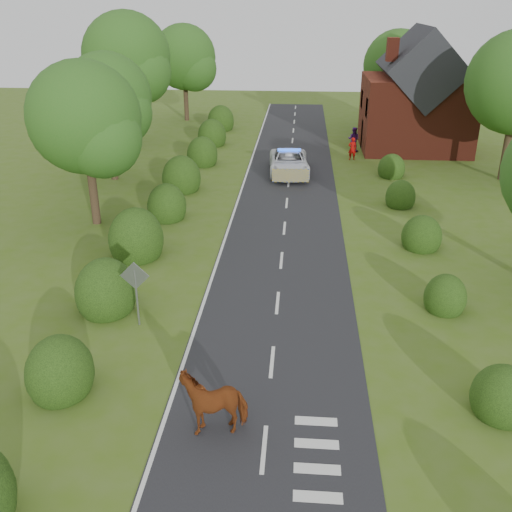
# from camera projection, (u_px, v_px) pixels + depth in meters

# --- Properties ---
(ground) EXTENTS (120.00, 120.00, 0.00)m
(ground) POSITION_uv_depth(u_px,v_px,m) (272.00, 362.00, 18.80)
(ground) COLOR #456516
(road) EXTENTS (6.00, 70.00, 0.02)m
(road) POSITION_uv_depth(u_px,v_px,m) (286.00, 209.00, 32.40)
(road) COLOR black
(road) RESTS_ON ground
(road_markings) EXTENTS (4.96, 70.00, 0.01)m
(road_markings) POSITION_uv_depth(u_px,v_px,m) (255.00, 221.00, 30.63)
(road_markings) COLOR white
(road_markings) RESTS_ON road
(hedgerow_left) EXTENTS (2.75, 50.41, 3.00)m
(hedgerow_left) POSITION_uv_depth(u_px,v_px,m) (159.00, 214.00, 29.57)
(hedgerow_left) COLOR black
(hedgerow_left) RESTS_ON ground
(hedgerow_right) EXTENTS (2.10, 45.78, 2.10)m
(hedgerow_right) POSITION_uv_depth(u_px,v_px,m) (417.00, 228.00, 28.27)
(hedgerow_right) COLOR black
(hedgerow_right) RESTS_ON ground
(tree_left_a) EXTENTS (5.74, 5.60, 8.38)m
(tree_left_a) POSITION_uv_depth(u_px,v_px,m) (89.00, 123.00, 28.05)
(tree_left_a) COLOR #332316
(tree_left_a) RESTS_ON ground
(tree_left_b) EXTENTS (5.74, 5.60, 8.07)m
(tree_left_b) POSITION_uv_depth(u_px,v_px,m) (110.00, 102.00, 35.54)
(tree_left_b) COLOR #332316
(tree_left_b) RESTS_ON ground
(tree_left_c) EXTENTS (6.97, 6.80, 10.22)m
(tree_left_c) POSITION_uv_depth(u_px,v_px,m) (130.00, 60.00, 44.08)
(tree_left_c) COLOR #332316
(tree_left_c) RESTS_ON ground
(tree_left_d) EXTENTS (6.15, 6.00, 8.89)m
(tree_left_d) POSITION_uv_depth(u_px,v_px,m) (187.00, 60.00, 53.37)
(tree_left_d) COLOR #332316
(tree_left_d) RESTS_ON ground
(tree_right_c) EXTENTS (6.15, 6.00, 8.58)m
(tree_right_c) POSITION_uv_depth(u_px,v_px,m) (400.00, 67.00, 50.27)
(tree_right_c) COLOR #332316
(tree_right_c) RESTS_ON ground
(road_sign) EXTENTS (1.06, 0.08, 2.53)m
(road_sign) POSITION_uv_depth(u_px,v_px,m) (136.00, 284.00, 20.29)
(road_sign) COLOR gray
(road_sign) RESTS_ON ground
(house) EXTENTS (8.00, 7.40, 9.17)m
(house) POSITION_uv_depth(u_px,v_px,m) (417.00, 100.00, 43.77)
(house) COLOR maroon
(house) RESTS_ON ground
(cow) EXTENTS (2.37, 1.68, 1.52)m
(cow) POSITION_uv_depth(u_px,v_px,m) (214.00, 403.00, 15.75)
(cow) COLOR maroon
(cow) RESTS_ON ground
(police_van) EXTENTS (2.94, 5.81, 1.71)m
(police_van) POSITION_uv_depth(u_px,v_px,m) (289.00, 162.00, 38.60)
(police_van) COLOR white
(police_van) RESTS_ON ground
(pedestrian_red) EXTENTS (0.67, 0.50, 1.67)m
(pedestrian_red) POSITION_uv_depth(u_px,v_px,m) (352.00, 149.00, 41.89)
(pedestrian_red) COLOR #A40A07
(pedestrian_red) RESTS_ON ground
(pedestrian_purple) EXTENTS (1.09, 0.96, 1.86)m
(pedestrian_purple) POSITION_uv_depth(u_px,v_px,m) (354.00, 139.00, 44.28)
(pedestrian_purple) COLOR #4B196F
(pedestrian_purple) RESTS_ON ground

